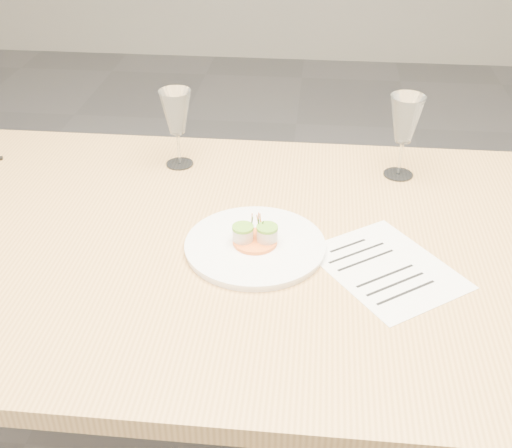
# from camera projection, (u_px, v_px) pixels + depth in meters

# --- Properties ---
(dining_table) EXTENTS (2.40, 1.00, 0.75)m
(dining_table) POSITION_uv_depth(u_px,v_px,m) (256.00, 267.00, 1.41)
(dining_table) COLOR tan
(dining_table) RESTS_ON ground
(dinner_plate) EXTENTS (0.30, 0.30, 0.08)m
(dinner_plate) POSITION_uv_depth(u_px,v_px,m) (255.00, 244.00, 1.35)
(dinner_plate) COLOR white
(dinner_plate) RESTS_ON dining_table
(recipe_sheet) EXTENTS (0.35, 0.36, 0.00)m
(recipe_sheet) POSITION_uv_depth(u_px,v_px,m) (386.00, 268.00, 1.29)
(recipe_sheet) COLOR white
(recipe_sheet) RESTS_ON dining_table
(wine_glass_0) EXTENTS (0.08, 0.08, 0.20)m
(wine_glass_0) POSITION_uv_depth(u_px,v_px,m) (176.00, 114.00, 1.60)
(wine_glass_0) COLOR white
(wine_glass_0) RESTS_ON dining_table
(wine_glass_1) EXTENTS (0.09, 0.09, 0.21)m
(wine_glass_1) POSITION_uv_depth(u_px,v_px,m) (405.00, 121.00, 1.55)
(wine_glass_1) COLOR white
(wine_glass_1) RESTS_ON dining_table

